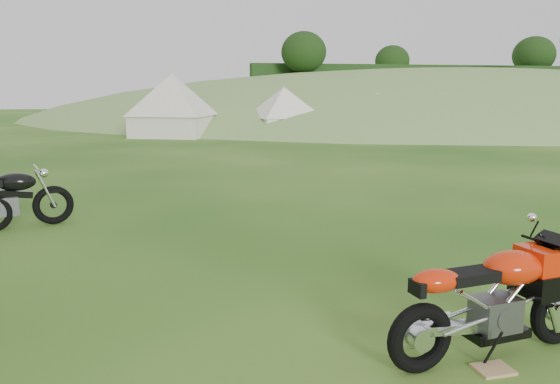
{
  "coord_description": "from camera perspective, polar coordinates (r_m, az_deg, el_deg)",
  "views": [
    {
      "loc": [
        -1.41,
        -5.71,
        2.17
      ],
      "look_at": [
        -0.09,
        0.4,
        0.99
      ],
      "focal_mm": 35.0,
      "sensor_mm": 36.0,
      "label": 1
    }
  ],
  "objects": [
    {
      "name": "caravan",
      "position": [
        29.41,
        13.29,
        8.04
      ],
      "size": [
        4.48,
        3.1,
        1.92
      ],
      "primitive_type": null,
      "rotation": [
        0.0,
        0.0,
        -0.34
      ],
      "color": "silver",
      "rests_on": "ground"
    },
    {
      "name": "vintage_moto_d",
      "position": [
        9.49,
        -26.91,
        -0.5
      ],
      "size": [
        2.02,
        1.05,
        1.04
      ],
      "primitive_type": null,
      "rotation": [
        0.0,
        0.0,
        0.32
      ],
      "color": "black",
      "rests_on": "ground"
    },
    {
      "name": "tent_left",
      "position": [
        26.09,
        -11.13,
        8.78
      ],
      "size": [
        4.19,
        4.19,
        2.79
      ],
      "primitive_type": null,
      "rotation": [
        0.0,
        0.0,
        -0.38
      ],
      "color": "silver",
      "rests_on": "ground"
    },
    {
      "name": "hedgerow",
      "position": [
        52.35,
        17.01,
        7.85
      ],
      "size": [
        36.0,
        1.2,
        8.6
      ],
      "primitive_type": null,
      "color": "#173210",
      "rests_on": "ground"
    },
    {
      "name": "ground",
      "position": [
        6.27,
        1.61,
        -9.57
      ],
      "size": [
        120.0,
        120.0,
        0.0
      ],
      "primitive_type": "plane",
      "color": "#13410E",
      "rests_on": "ground"
    },
    {
      "name": "sport_motorcycle",
      "position": [
        4.8,
        21.55,
        -9.69
      ],
      "size": [
        1.92,
        0.74,
        1.12
      ],
      "primitive_type": null,
      "rotation": [
        0.0,
        0.0,
        0.15
      ],
      "color": "red",
      "rests_on": "ground"
    },
    {
      "name": "plywood_board",
      "position": [
        4.8,
        21.39,
        -16.86
      ],
      "size": [
        0.29,
        0.24,
        0.02
      ],
      "primitive_type": "cube",
      "rotation": [
        0.0,
        0.0,
        0.03
      ],
      "color": "tan",
      "rests_on": "ground"
    },
    {
      "name": "tent_mid",
      "position": [
        26.69,
        0.41,
        8.61
      ],
      "size": [
        3.2,
        3.2,
        2.41
      ],
      "primitive_type": null,
      "rotation": [
        0.0,
        0.0,
        0.16
      ],
      "color": "silver",
      "rests_on": "ground"
    },
    {
      "name": "hillside",
      "position": [
        52.35,
        17.01,
        7.85
      ],
      "size": [
        80.0,
        64.0,
        8.0
      ],
      "primitive_type": "ellipsoid",
      "color": "#78A051",
      "rests_on": "ground"
    }
  ]
}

